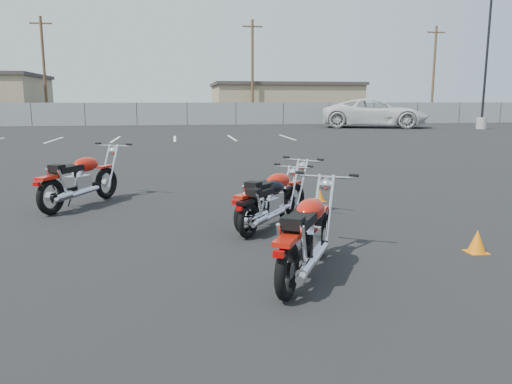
{
  "coord_description": "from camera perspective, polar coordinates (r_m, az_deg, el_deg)",
  "views": [
    {
      "loc": [
        -0.92,
        -6.42,
        1.95
      ],
      "look_at": [
        0.2,
        0.6,
        0.65
      ],
      "focal_mm": 35.0,
      "sensor_mm": 36.0,
      "label": 1
    }
  ],
  "objects": [
    {
      "name": "ground",
      "position": [
        6.77,
        -0.88,
        -6.38
      ],
      "size": [
        120.0,
        120.0,
        0.0
      ],
      "primitive_type": "plane",
      "color": "black",
      "rests_on": "ground"
    },
    {
      "name": "motorcycle_front_red",
      "position": [
        9.85,
        -19.46,
        1.33
      ],
      "size": [
        1.5,
        2.15,
        1.11
      ],
      "color": "black",
      "rests_on": "ground"
    },
    {
      "name": "motorcycle_second_black",
      "position": [
        7.67,
        1.5,
        -1.2
      ],
      "size": [
        1.43,
        1.66,
        0.91
      ],
      "color": "black",
      "rests_on": "ground"
    },
    {
      "name": "motorcycle_third_red",
      "position": [
        7.87,
        1.9,
        -0.6
      ],
      "size": [
        1.69,
        1.73,
        1.0
      ],
      "color": "black",
      "rests_on": "ground"
    },
    {
      "name": "motorcycle_rear_red",
      "position": [
        5.61,
        5.81,
        -4.94
      ],
      "size": [
        1.41,
        2.04,
        1.05
      ],
      "color": "black",
      "rests_on": "ground"
    },
    {
      "name": "training_cone_near",
      "position": [
        9.91,
        7.25,
        -0.26
      ],
      "size": [
        0.23,
        0.23,
        0.27
      ],
      "color": "orange",
      "rests_on": "ground"
    },
    {
      "name": "training_cone_far",
      "position": [
        7.13,
        23.95,
        -5.18
      ],
      "size": [
        0.25,
        0.25,
        0.3
      ],
      "color": "orange",
      "rests_on": "ground"
    },
    {
      "name": "light_pole_east",
      "position": [
        38.49,
        24.68,
        11.4
      ],
      "size": [
        0.8,
        0.7,
        11.94
      ],
      "color": "gray",
      "rests_on": "ground"
    },
    {
      "name": "chainlink_fence",
      "position": [
        41.44,
        -7.88,
        8.85
      ],
      "size": [
        80.06,
        0.06,
        1.8
      ],
      "color": "slate",
      "rests_on": "ground"
    },
    {
      "name": "tan_building_east",
      "position": [
        51.59,
        3.21,
        10.28
      ],
      "size": [
        14.4,
        9.4,
        3.7
      ],
      "color": "#978561",
      "rests_on": "ground"
    },
    {
      "name": "utility_pole_b",
      "position": [
        47.8,
        -23.06,
        12.87
      ],
      "size": [
        1.8,
        0.24,
        9.0
      ],
      "color": "#4B3523",
      "rests_on": "ground"
    },
    {
      "name": "utility_pole_c",
      "position": [
        46.02,
        -0.41,
        13.81
      ],
      "size": [
        1.8,
        0.24,
        9.0
      ],
      "color": "#4B3523",
      "rests_on": "ground"
    },
    {
      "name": "utility_pole_d",
      "position": [
        52.75,
        19.65,
        12.78
      ],
      "size": [
        1.8,
        0.24,
        9.0
      ],
      "color": "#4B3523",
      "rests_on": "ground"
    },
    {
      "name": "parking_line_stripes",
      "position": [
        26.54,
        -12.52,
        5.94
      ],
      "size": [
        15.12,
        4.0,
        0.01
      ],
      "color": "silver",
      "rests_on": "ground"
    },
    {
      "name": "white_van",
      "position": [
        38.05,
        13.43,
        9.69
      ],
      "size": [
        6.27,
        9.45,
        3.34
      ],
      "primitive_type": "imported",
      "rotation": [
        0.0,
        0.0,
        1.23
      ],
      "color": "silver",
      "rests_on": "ground"
    }
  ]
}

